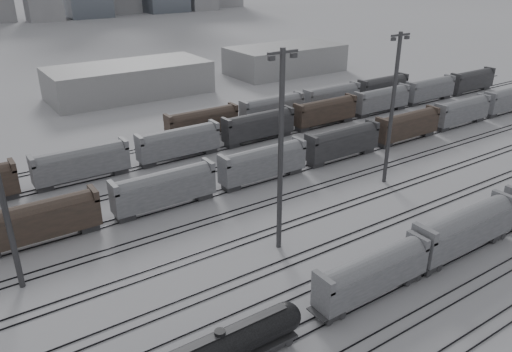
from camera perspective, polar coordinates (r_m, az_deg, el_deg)
ground at (r=55.08m, az=13.36°, el=-13.96°), size 900.00×900.00×0.00m
tracks at (r=65.70m, az=2.26°, el=-6.40°), size 220.00×71.50×0.16m
tank_car_b at (r=45.25m, az=-4.08°, el=-19.09°), size 16.84×2.81×4.16m
hopper_car_a at (r=54.00m, az=13.18°, el=-10.65°), size 14.29×2.84×5.11m
hopper_car_b at (r=64.71m, az=22.75°, el=-5.45°), size 15.94×3.17×5.70m
light_mast_c at (r=57.03m, az=2.84°, el=3.04°), size 3.90×0.62×24.39m
light_mast_d at (r=78.39m, az=15.32°, el=7.65°), size 3.74×0.60×23.36m
bg_string_near at (r=79.25m, az=0.81°, el=1.33°), size 151.00×3.00×5.60m
bg_string_mid at (r=96.92m, az=0.28°, el=5.62°), size 151.00×3.00×5.60m
bg_string_far at (r=113.11m, az=5.39°, el=8.21°), size 66.00×3.00×5.60m
warehouse_mid at (r=133.85m, az=-14.27°, el=10.58°), size 40.00×18.00×8.00m
warehouse_right at (r=157.46m, az=3.38°, el=13.18°), size 35.00×18.00×8.00m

